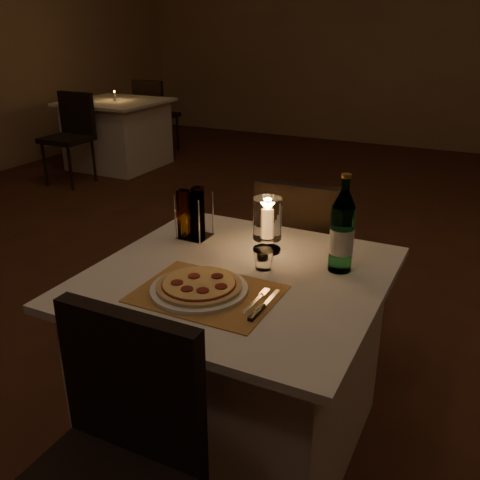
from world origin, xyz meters
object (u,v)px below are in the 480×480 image
at_px(pizza, 199,285).
at_px(water_bottle, 342,233).
at_px(chair_far, 305,250).
at_px(neighbor_table_left, 118,134).
at_px(hurricane_candle, 267,221).
at_px(tumbler, 263,260).
at_px(plate, 199,289).
at_px(chair_near, 112,452).
at_px(main_table, 238,361).

xyz_separation_m(pizza, water_bottle, (0.36, 0.37, 0.11)).
bearing_deg(chair_far, neighbor_table_left, 140.79).
bearing_deg(chair_far, hurricane_candle, -88.56).
distance_m(tumbler, hurricane_candle, 0.18).
bearing_deg(tumbler, neighbor_table_left, 135.08).
distance_m(plate, tumbler, 0.28).
bearing_deg(neighbor_table_left, plate, -48.15).
xyz_separation_m(chair_near, water_bottle, (0.31, 0.90, 0.33)).
xyz_separation_m(chair_near, chair_far, (0.00, 1.43, 0.00)).
relative_size(main_table, plate, 3.12).
xyz_separation_m(chair_near, plate, (-0.05, 0.53, 0.20)).
relative_size(chair_far, plate, 2.81).
bearing_deg(pizza, chair_near, -84.67).
height_order(chair_far, hurricane_candle, hurricane_candle).
bearing_deg(hurricane_candle, chair_near, -90.74).
height_order(pizza, hurricane_candle, hurricane_candle).
relative_size(water_bottle, hurricane_candle, 1.66).
relative_size(main_table, pizza, 3.57).
height_order(chair_far, tumbler, chair_far).
distance_m(main_table, neighbor_table_left, 4.56).
bearing_deg(main_table, pizza, -105.44).
bearing_deg(main_table, chair_near, -90.00).
bearing_deg(hurricane_candle, main_table, -93.05).
xyz_separation_m(chair_far, hurricane_candle, (0.01, -0.49, 0.32)).
relative_size(chair_near, pizza, 3.21).
distance_m(pizza, neighbor_table_left, 4.68).
height_order(chair_far, pizza, chair_far).
bearing_deg(chair_near, tumbler, 85.28).
height_order(main_table, chair_far, chair_far).
bearing_deg(hurricane_candle, neighbor_table_left, 135.99).
bearing_deg(plate, hurricane_candle, 81.34).
bearing_deg(chair_far, tumbler, -84.17).
bearing_deg(pizza, neighbor_table_left, 131.85).
xyz_separation_m(tumbler, hurricane_candle, (-0.05, 0.15, 0.09)).
xyz_separation_m(hurricane_candle, neighbor_table_left, (-3.17, 3.06, -0.49)).
xyz_separation_m(main_table, water_bottle, (0.31, 0.19, 0.51)).
xyz_separation_m(chair_far, neighbor_table_left, (-3.16, 2.58, -0.18)).
relative_size(chair_far, water_bottle, 2.56).
height_order(pizza, neighbor_table_left, pizza).
relative_size(tumbler, hurricane_candle, 0.34).
relative_size(plate, neighbor_table_left, 0.32).
relative_size(hurricane_candle, neighbor_table_left, 0.21).
bearing_deg(plate, water_bottle, 45.47).
bearing_deg(plate, chair_near, -84.65).
relative_size(chair_near, neighbor_table_left, 0.90).
relative_size(chair_far, hurricane_candle, 4.23).
xyz_separation_m(chair_near, neighbor_table_left, (-3.16, 4.00, -0.18)).
relative_size(plate, hurricane_candle, 1.50).
relative_size(chair_near, plate, 2.81).
height_order(water_bottle, neighbor_table_left, water_bottle).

